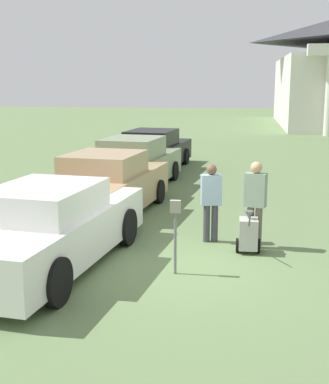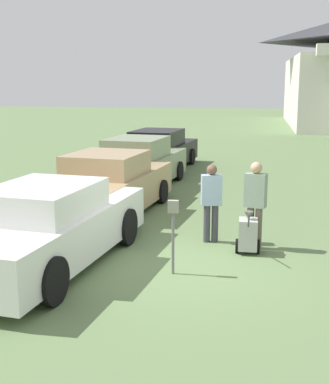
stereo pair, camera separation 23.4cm
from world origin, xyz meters
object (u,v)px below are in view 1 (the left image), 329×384
object	(u,v)px
parked_car_sage	(134,165)
parked_car_tan	(107,186)
parked_car_white	(50,228)
parked_car_black	(153,152)
parking_meter	(175,223)
person_supervisor	(255,199)
equipment_cart	(248,234)
person_worker	(211,198)

from	to	relation	value
parked_car_sage	parked_car_tan	bearing A→B (deg)	-82.97
parked_car_white	parked_car_black	distance (m)	11.12
parking_meter	person_supervisor	size ratio (longest dim) A/B	0.75
parked_car_black	person_supervisor	bearing A→B (deg)	-61.68
parked_car_tan	parked_car_sage	bearing A→B (deg)	97.03
parked_car_tan	person_supervisor	world-z (taller)	person_supervisor
parked_car_black	person_supervisor	world-z (taller)	person_supervisor
parked_car_black	equipment_cart	size ratio (longest dim) A/B	5.40
parked_car_black	person_worker	size ratio (longest dim) A/B	3.27
parked_car_sage	parked_car_black	world-z (taller)	parked_car_sage
parked_car_white	parking_meter	bearing A→B (deg)	6.29
parked_car_white	parked_car_tan	world-z (taller)	parked_car_tan
person_worker	person_supervisor	size ratio (longest dim) A/B	0.93
person_worker	person_supervisor	xyz separation A→B (m)	(0.90, -0.30, 0.08)
equipment_cart	parked_car_black	bearing A→B (deg)	108.76
parked_car_tan	person_supervisor	size ratio (longest dim) A/B	2.79
parked_car_white	person_worker	distance (m)	3.42
parked_car_black	parking_meter	xyz separation A→B (m)	(2.28, -11.15, 0.23)
parked_car_white	parking_meter	xyz separation A→B (m)	(2.28, -0.03, 0.20)
parked_car_white	equipment_cart	bearing A→B (deg)	27.95
person_worker	equipment_cart	xyz separation A→B (m)	(0.78, -0.64, -0.55)
parked_car_white	person_worker	xyz separation A→B (m)	(2.77, 2.00, 0.21)
parked_car_black	person_worker	distance (m)	9.54
parking_meter	equipment_cart	world-z (taller)	parking_meter
parked_car_white	parked_car_tan	bearing A→B (deg)	97.02
parked_car_tan	equipment_cart	world-z (taller)	parked_car_tan
parking_meter	person_worker	bearing A→B (deg)	76.31
parked_car_white	parked_car_black	bearing A→B (deg)	97.03
parked_car_tan	parked_car_black	size ratio (longest dim) A/B	0.92
parking_meter	person_supervisor	bearing A→B (deg)	51.08
person_supervisor	equipment_cart	world-z (taller)	person_supervisor
parked_car_white	parking_meter	world-z (taller)	parked_car_white
parking_meter	parked_car_sage	bearing A→B (deg)	106.74
person_worker	person_supervisor	bearing A→B (deg)	148.95
parked_car_white	parked_car_tan	size ratio (longest dim) A/B	1.08
parked_car_sage	parked_car_black	distance (m)	3.57
person_worker	parked_car_sage	bearing A→B (deg)	-76.09
parked_car_sage	equipment_cart	world-z (taller)	parked_car_sage
parking_meter	equipment_cart	bearing A→B (deg)	47.47
parked_car_white	person_supervisor	world-z (taller)	person_supervisor
parked_car_white	parked_car_sage	xyz separation A→B (m)	(-0.00, 7.55, 0.00)
parked_car_black	equipment_cart	distance (m)	10.39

